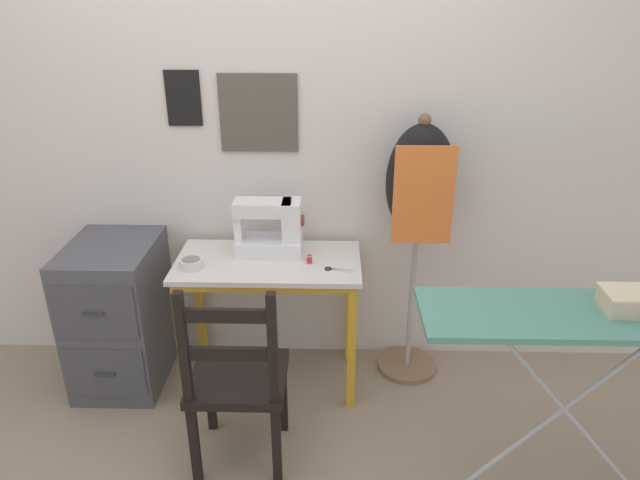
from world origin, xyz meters
The scene contains 12 objects.
ground_plane centered at (0.00, 0.00, 0.00)m, with size 14.00×14.00×0.00m, color gray.
wall_back centered at (0.00, 0.54, 1.28)m, with size 10.00×0.07×2.55m.
sewing_table centered at (0.00, 0.23, 0.60)m, with size 0.90×0.47×0.71m.
sewing_machine centered at (0.02, 0.32, 0.84)m, with size 0.34×0.17×0.30m.
fabric_bowl centered at (-0.35, 0.15, 0.73)m, with size 0.11×0.11×0.04m.
scissors centered at (0.32, 0.14, 0.71)m, with size 0.14×0.06×0.01m.
thread_spool_near_machine centered at (0.20, 0.21, 0.73)m, with size 0.03×0.03×0.04m.
wooden_chair centered at (-0.08, -0.33, 0.43)m, with size 0.40×0.38×0.92m.
filing_cabinet centered at (-0.78, 0.25, 0.39)m, with size 0.42×0.57×0.77m.
dress_form centered at (0.73, 0.35, 1.00)m, with size 0.33×0.32×1.40m.
ironing_board centered at (1.23, -0.46, 0.81)m, with size 1.18×0.36×0.86m.
storage_box centered at (1.40, -0.45, 0.89)m, with size 0.22×0.15×0.08m.
Camera 1 is at (0.31, -2.25, 1.93)m, focal length 32.00 mm.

